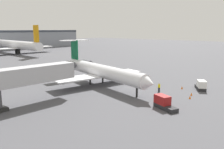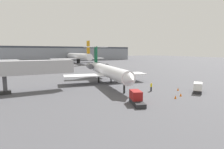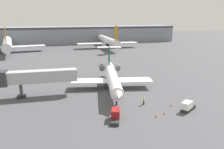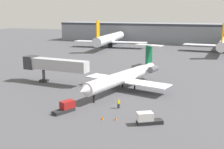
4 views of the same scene
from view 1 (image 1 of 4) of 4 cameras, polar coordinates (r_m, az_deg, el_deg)
The scene contains 10 objects.
ground_plane at distance 45.86m, azimuth 0.95°, elevation -3.66°, with size 400.00×400.00×0.10m, color #4C4C51.
regional_jet at distance 49.25m, azimuth -3.11°, elevation 1.04°, with size 20.42×29.46×8.95m.
jet_bridge at distance 37.34m, azimuth -22.31°, elevation -0.69°, with size 17.28×3.80×6.19m.
ground_crew_marshaller at distance 44.57m, azimuth 11.35°, elevation -3.10°, with size 0.43×0.48×1.69m.
baggage_tug_lead at distance 35.65m, azimuth 12.45°, elevation -6.74°, with size 2.76×4.24×1.90m.
baggage_tug_trailing at distance 48.30m, azimuth 20.77°, elevation -2.54°, with size 4.12×3.34×1.90m.
traffic_cone_near at distance 41.74m, azimuth 18.39°, elevation -5.24°, with size 0.36×0.36×0.55m.
traffic_cone_mid at distance 43.79m, azimuth 18.71°, elevation -4.51°, with size 0.36×0.36×0.55m.
traffic_cone_far at distance 47.98m, azimuth 16.61°, elevation -3.06°, with size 0.36×0.36×0.55m.
parked_airliner_west_mid at distance 119.45m, azimuth -21.97°, elevation 6.64°, with size 34.41×40.82×13.19m.
Camera 1 is at (-33.83, -28.72, 11.51)m, focal length 37.69 mm.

